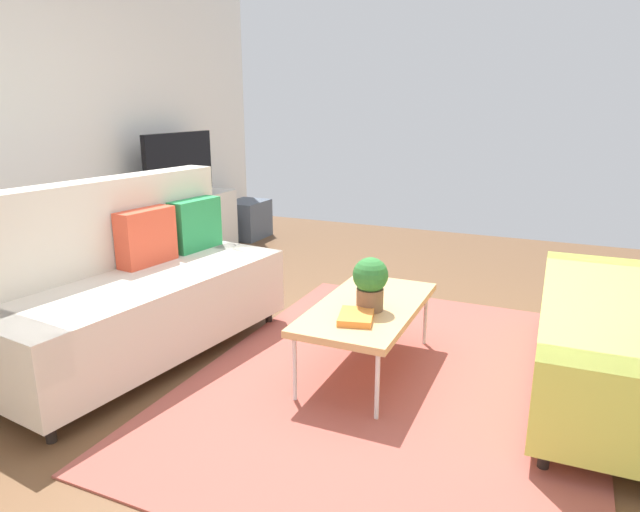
{
  "coord_description": "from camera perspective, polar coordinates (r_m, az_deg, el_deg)",
  "views": [
    {
      "loc": [
        -3.0,
        -1.07,
        1.56
      ],
      "look_at": [
        0.0,
        0.27,
        0.65
      ],
      "focal_mm": 31.25,
      "sensor_mm": 36.0,
      "label": 1
    }
  ],
  "objects": [
    {
      "name": "vase_1",
      "position": [
        5.48,
        -17.26,
        5.9
      ],
      "size": [
        0.13,
        0.13,
        0.15
      ],
      "primitive_type": "cylinder",
      "color": "silver",
      "rests_on": "tv_console"
    },
    {
      "name": "table_book_0",
      "position": [
        3.03,
        3.71,
        -6.24
      ],
      "size": [
        0.28,
        0.23,
        0.04
      ],
      "primitive_type": "cube",
      "rotation": [
        0.0,
        0.0,
        0.25
      ],
      "color": "orange",
      "rests_on": "coffee_table"
    },
    {
      "name": "bottle_1",
      "position": [
        5.64,
        -14.63,
        6.43
      ],
      "size": [
        0.06,
        0.06,
        0.17
      ],
      "primitive_type": "cylinder",
      "color": "gold",
      "rests_on": "tv_console"
    },
    {
      "name": "potted_plant",
      "position": [
        3.14,
        5.17,
        -2.63
      ],
      "size": [
        0.2,
        0.2,
        0.31
      ],
      "color": "brown",
      "rests_on": "coffee_table"
    },
    {
      "name": "coffee_table",
      "position": [
        3.28,
        4.9,
        -5.43
      ],
      "size": [
        1.1,
        0.56,
        0.42
      ],
      "color": "tan",
      "rests_on": "ground_plane"
    },
    {
      "name": "wall_far",
      "position": [
        4.9,
        -28.93,
        12.31
      ],
      "size": [
        6.4,
        0.12,
        2.9
      ],
      "primitive_type": "cube",
      "color": "white",
      "rests_on": "ground_plane"
    },
    {
      "name": "bottle_2",
      "position": [
        5.72,
        -13.98,
        6.88
      ],
      "size": [
        0.05,
        0.05,
        0.22
      ],
      "primitive_type": "cylinder",
      "color": "gold",
      "rests_on": "tv_console"
    },
    {
      "name": "storage_trunk",
      "position": [
        6.68,
        -7.45,
        3.74
      ],
      "size": [
        0.52,
        0.4,
        0.44
      ],
      "primitive_type": "cube",
      "color": "#4C5666",
      "rests_on": "ground_plane"
    },
    {
      "name": "bottle_0",
      "position": [
        5.56,
        -15.3,
        6.16
      ],
      "size": [
        0.06,
        0.06,
        0.15
      ],
      "primitive_type": "cylinder",
      "color": "gold",
      "rests_on": "tv_console"
    },
    {
      "name": "tv",
      "position": [
        5.72,
        -14.19,
        8.89
      ],
      "size": [
        1.0,
        0.2,
        0.64
      ],
      "color": "black",
      "rests_on": "tv_console"
    },
    {
      "name": "area_rug",
      "position": [
        3.34,
        7.78,
        -12.39
      ],
      "size": [
        2.9,
        2.2,
        0.01
      ],
      "primitive_type": "cube",
      "color": "#9E4C42",
      "rests_on": "ground_plane"
    },
    {
      "name": "ground_plane",
      "position": [
        3.55,
        3.98,
        -10.66
      ],
      "size": [
        7.68,
        7.68,
        0.0
      ],
      "primitive_type": "plane",
      "color": "brown"
    },
    {
      "name": "tv_console",
      "position": [
        5.83,
        -13.94,
        2.72
      ],
      "size": [
        1.4,
        0.44,
        0.64
      ],
      "primitive_type": "cube",
      "color": "silver",
      "rests_on": "ground_plane"
    },
    {
      "name": "vase_0",
      "position": [
        5.36,
        -18.44,
        5.67
      ],
      "size": [
        0.11,
        0.11,
        0.17
      ],
      "primitive_type": "cylinder",
      "color": "#4C72B2",
      "rests_on": "tv_console"
    },
    {
      "name": "couch_beige",
      "position": [
        3.66,
        -18.64,
        -3.06
      ],
      "size": [
        1.99,
        1.07,
        1.1
      ],
      "rotation": [
        0.0,
        0.0,
        3.02
      ],
      "color": "beige",
      "rests_on": "ground_plane"
    }
  ]
}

